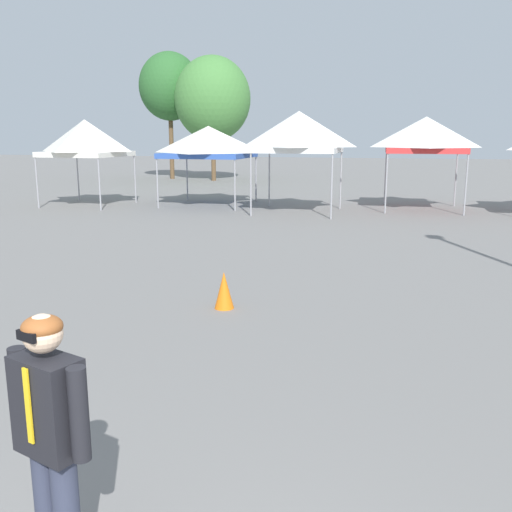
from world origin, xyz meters
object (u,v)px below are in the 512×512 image
tree_behind_tents_center (170,87)px  tree_behind_tents_left (213,99)px  canopy_tent_far_left (85,138)px  canopy_tent_behind_left (299,132)px  person_foreground (51,434)px  traffic_cone_lot_center (224,290)px  canopy_tent_center (208,142)px  canopy_tent_right_of_center (426,135)px

tree_behind_tents_center → tree_behind_tents_left: (3.06, -0.82, -0.83)m
canopy_tent_far_left → canopy_tent_behind_left: bearing=-0.7°
person_foreground → tree_behind_tents_center: tree_behind_tents_center is taller
canopy_tent_behind_left → tree_behind_tents_left: size_ratio=0.49×
person_foreground → traffic_cone_lot_center: (-0.68, 5.81, -0.73)m
traffic_cone_lot_center → canopy_tent_far_left: bearing=127.7°
canopy_tent_behind_left → tree_behind_tents_center: size_ratio=0.46×
canopy_tent_center → tree_behind_tents_left: bearing=106.9°
canopy_tent_center → canopy_tent_behind_left: size_ratio=0.92×
canopy_tent_behind_left → person_foreground: size_ratio=2.03×
person_foreground → tree_behind_tents_center: 34.28m
tree_behind_tents_center → traffic_cone_lot_center: size_ratio=12.83×
canopy_tent_center → tree_behind_tents_left: tree_behind_tents_left is taller
tree_behind_tents_center → tree_behind_tents_left: bearing=-14.9°
canopy_tent_behind_left → tree_behind_tents_left: (-7.46, 13.25, 2.02)m
canopy_tent_behind_left → person_foreground: (1.45, -17.71, -1.85)m
canopy_tent_far_left → person_foreground: 20.48m
canopy_tent_right_of_center → canopy_tent_far_left: bearing=-172.4°
canopy_tent_behind_left → tree_behind_tents_center: bearing=126.8°
canopy_tent_behind_left → traffic_cone_lot_center: bearing=-86.3°
canopy_tent_far_left → canopy_tent_behind_left: size_ratio=0.93×
canopy_tent_far_left → tree_behind_tents_center: 14.43m
tree_behind_tents_left → traffic_cone_lot_center: bearing=-71.9°
canopy_tent_center → tree_behind_tents_center: bearing=117.8°
traffic_cone_lot_center → canopy_tent_right_of_center: bearing=75.0°
canopy_tent_far_left → canopy_tent_center: 4.84m
canopy_tent_right_of_center → tree_behind_tents_center: size_ratio=0.44×
canopy_tent_far_left → tree_behind_tents_left: size_ratio=0.45×
canopy_tent_behind_left → canopy_tent_far_left: bearing=179.3°
canopy_tent_behind_left → canopy_tent_right_of_center: 4.81m
person_foreground → traffic_cone_lot_center: 5.89m
canopy_tent_far_left → canopy_tent_right_of_center: bearing=7.6°
canopy_tent_behind_left → canopy_tent_right_of_center: (4.45, 1.84, -0.10)m
canopy_tent_center → traffic_cone_lot_center: canopy_tent_center is taller
canopy_tent_center → tree_behind_tents_center: (-6.68, 12.68, 3.22)m
canopy_tent_far_left → tree_behind_tents_left: 13.37m
tree_behind_tents_center → traffic_cone_lot_center: tree_behind_tents_center is taller
canopy_tent_right_of_center → tree_behind_tents_center: (-14.97, 12.23, 2.95)m
canopy_tent_far_left → canopy_tent_behind_left: (8.52, -0.11, 0.23)m
canopy_tent_right_of_center → canopy_tent_center: bearing=-176.9°
canopy_tent_center → tree_behind_tents_center: 14.69m
canopy_tent_center → canopy_tent_right_of_center: bearing=3.1°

